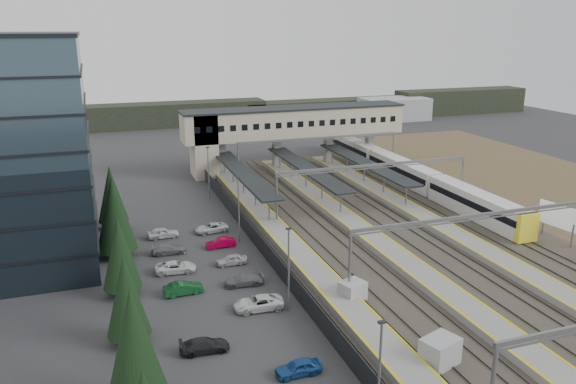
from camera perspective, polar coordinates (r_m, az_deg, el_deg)
name	(u,v)px	position (r m, az deg, el deg)	size (l,w,h in m)	color
ground	(334,265)	(61.55, 4.70, -7.43)	(220.00, 220.00, 0.00)	#2B2B2D
conifer_row	(122,265)	(51.56, -16.50, -7.14)	(4.42, 49.82, 9.50)	black
car_park	(227,300)	(53.16, -6.17, -10.81)	(10.58, 44.54, 1.29)	silver
lampposts	(259,233)	(58.45, -2.92, -4.13)	(0.50, 53.25, 8.07)	slate
fence	(263,248)	(63.41, -2.52, -5.67)	(0.08, 90.00, 2.00)	#26282B
relay_cabin_near	(440,352)	(45.71, 15.16, -15.45)	(3.30, 2.85, 2.32)	#9A9C9F
relay_cabin_far	(352,292)	(53.67, 6.55, -10.05)	(2.72, 2.50, 2.04)	#9A9C9F
rail_corridor	(388,237)	(69.49, 10.14, -4.52)	(34.00, 90.00, 0.92)	#322C26
canopies	(306,168)	(86.49, 1.86, 2.46)	(23.10, 30.00, 3.28)	black
footbridge	(280,126)	(99.73, -0.83, 6.71)	(40.40, 6.40, 11.20)	#ABA586
gantries	(419,194)	(67.37, 13.18, -0.25)	(28.40, 62.28, 7.17)	slate
train	(403,171)	(94.04, 11.62, 2.06)	(2.79, 58.19, 3.51)	silver
billboard	(559,218)	(74.01, 25.83, -2.35)	(1.01, 5.51, 4.64)	slate
treeline_far	(278,111)	(152.65, -1.00, 8.24)	(170.00, 19.00, 7.00)	black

